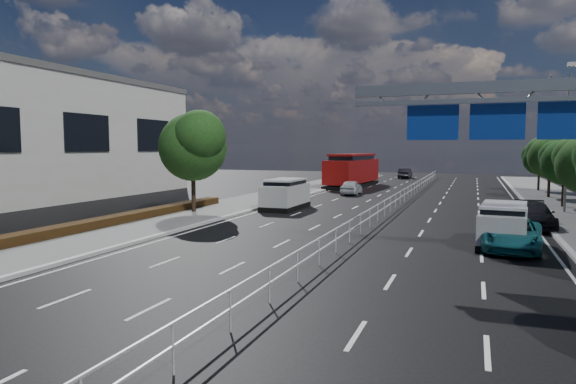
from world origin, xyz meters
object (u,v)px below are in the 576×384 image
(white_minivan, at_px, (285,194))
(near_car_silver, at_px, (351,187))
(red_bus, at_px, (353,170))
(silver_minivan, at_px, (503,225))
(near_car_dark, at_px, (405,173))
(parked_car_dark, at_px, (534,215))
(parked_car_teal, at_px, (513,234))
(overhead_gantry, at_px, (519,113))

(white_minivan, relative_size, near_car_silver, 1.25)
(red_bus, height_order, silver_minivan, red_bus)
(white_minivan, xyz_separation_m, near_car_dark, (3.18, 40.40, -0.33))
(parked_car_dark, bearing_deg, parked_car_teal, -103.77)
(overhead_gantry, distance_m, near_car_dark, 53.99)
(parked_car_teal, xyz_separation_m, parked_car_dark, (1.47, 7.00, 0.01))
(parked_car_teal, bearing_deg, silver_minivan, 118.06)
(red_bus, height_order, parked_car_dark, red_bus)
(parked_car_teal, distance_m, parked_car_dark, 7.15)
(silver_minivan, bearing_deg, near_car_silver, 123.53)
(white_minivan, height_order, parked_car_teal, white_minivan)
(white_minivan, xyz_separation_m, parked_car_dark, (15.48, -3.33, -0.37))
(overhead_gantry, xyz_separation_m, red_bus, (-14.24, 34.63, -3.70))
(overhead_gantry, xyz_separation_m, white_minivan, (-13.92, 12.28, -4.56))
(near_car_dark, height_order, parked_car_teal, near_car_dark)
(silver_minivan, height_order, parked_car_teal, silver_minivan)
(overhead_gantry, bearing_deg, silver_minivan, 94.97)
(red_bus, xyz_separation_m, near_car_dark, (3.49, 18.05, -1.19))
(overhead_gantry, distance_m, red_bus, 37.63)
(near_car_silver, distance_m, near_car_dark, 27.66)
(near_car_dark, bearing_deg, silver_minivan, 102.21)
(red_bus, relative_size, parked_car_teal, 2.58)
(overhead_gantry, relative_size, red_bus, 0.83)
(red_bus, distance_m, parked_car_dark, 30.18)
(silver_minivan, relative_size, parked_car_dark, 0.99)
(overhead_gantry, bearing_deg, near_car_silver, 115.87)
(overhead_gantry, xyz_separation_m, near_car_silver, (-12.15, 25.06, -4.94))
(overhead_gantry, distance_m, parked_car_teal, 5.31)
(overhead_gantry, bearing_deg, parked_car_dark, 80.11)
(red_bus, relative_size, parked_car_dark, 2.65)
(silver_minivan, bearing_deg, near_car_dark, 107.30)
(white_minivan, xyz_separation_m, parked_car_teal, (14.02, -10.33, -0.38))
(parked_car_teal, height_order, parked_car_dark, parked_car_dark)
(near_car_dark, height_order, silver_minivan, silver_minivan)
(overhead_gantry, distance_m, parked_car_dark, 10.33)
(parked_car_teal, bearing_deg, parked_car_dark, 83.90)
(silver_minivan, bearing_deg, overhead_gantry, -79.62)
(overhead_gantry, relative_size, parked_car_teal, 2.13)
(near_car_silver, xyz_separation_m, parked_car_teal, (12.25, -23.11, -0.00))
(overhead_gantry, bearing_deg, near_car_dark, 101.53)
(parked_car_teal, bearing_deg, near_car_silver, 123.65)
(parked_car_dark, bearing_deg, white_minivan, 165.92)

